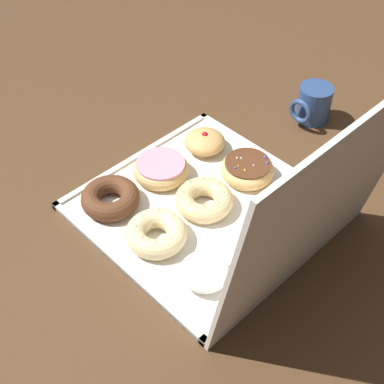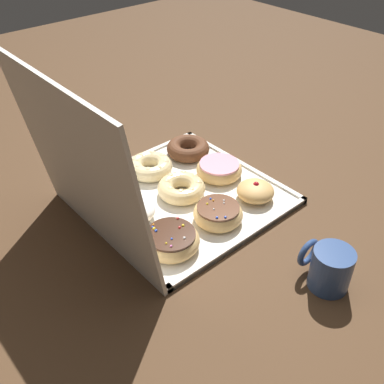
# 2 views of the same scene
# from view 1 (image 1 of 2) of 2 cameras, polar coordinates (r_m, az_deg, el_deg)

# --- Properties ---
(ground_plane) EXTENTS (3.00, 3.00, 0.00)m
(ground_plane) POSITION_cam_1_polar(r_m,az_deg,el_deg) (1.07, 1.24, -1.93)
(ground_plane) COLOR #4C331E
(donut_box) EXTENTS (0.42, 0.42, 0.01)m
(donut_box) POSITION_cam_1_polar(r_m,az_deg,el_deg) (1.06, 1.25, -1.74)
(donut_box) COLOR silver
(donut_box) RESTS_ON ground
(box_lid_open) EXTENTS (0.42, 0.07, 0.38)m
(box_lid_open) POSITION_cam_1_polar(r_m,az_deg,el_deg) (0.83, 13.47, -1.76)
(box_lid_open) COLOR silver
(box_lid_open) RESTS_ON ground
(jelly_filled_donut_0) EXTENTS (0.09, 0.09, 0.05)m
(jelly_filled_donut_0) POSITION_cam_1_polar(r_m,az_deg,el_deg) (1.17, 1.34, 5.32)
(jelly_filled_donut_0) COLOR tan
(jelly_filled_donut_0) RESTS_ON donut_box
(pink_frosted_donut_1) EXTENTS (0.12, 0.12, 0.04)m
(pink_frosted_donut_1) POSITION_cam_1_polar(r_m,az_deg,el_deg) (1.12, -3.12, 2.56)
(pink_frosted_donut_1) COLOR #E5B770
(pink_frosted_donut_1) RESTS_ON donut_box
(chocolate_cake_ring_donut_2) EXTENTS (0.12, 0.12, 0.04)m
(chocolate_cake_ring_donut_2) POSITION_cam_1_polar(r_m,az_deg,el_deg) (1.06, -8.57, -0.63)
(chocolate_cake_ring_donut_2) COLOR #59331E
(chocolate_cake_ring_donut_2) RESTS_ON donut_box
(sprinkle_donut_3) EXTENTS (0.11, 0.11, 0.04)m
(sprinkle_donut_3) POSITION_cam_1_polar(r_m,az_deg,el_deg) (1.12, 5.69, 2.50)
(sprinkle_donut_3) COLOR #E5B770
(sprinkle_donut_3) RESTS_ON donut_box
(cruller_donut_4) EXTENTS (0.11, 0.11, 0.04)m
(cruller_donut_4) POSITION_cam_1_polar(r_m,az_deg,el_deg) (1.05, 1.05, -0.73)
(cruller_donut_4) COLOR #EACC8C
(cruller_donut_4) RESTS_ON donut_box
(cruller_donut_5) EXTENTS (0.11, 0.11, 0.04)m
(cruller_donut_5) POSITION_cam_1_polar(r_m,az_deg,el_deg) (0.99, -3.87, -4.28)
(cruller_donut_5) COLOR beige
(cruller_donut_5) RESTS_ON donut_box
(sprinkle_donut_6) EXTENTS (0.12, 0.12, 0.04)m
(sprinkle_donut_6) POSITION_cam_1_polar(r_m,az_deg,el_deg) (1.06, 11.14, -1.12)
(sprinkle_donut_6) COLOR #E5B770
(sprinkle_donut_6) RESTS_ON donut_box
(powdered_filled_donut_7) EXTENTS (0.08, 0.08, 0.04)m
(powdered_filled_donut_7) POSITION_cam_1_polar(r_m,az_deg,el_deg) (0.99, 6.67, -4.61)
(powdered_filled_donut_7) COLOR white
(powdered_filled_donut_7) RESTS_ON donut_box
(powdered_filled_donut_8) EXTENTS (0.09, 0.09, 0.04)m
(powdered_filled_donut_8) POSITION_cam_1_polar(r_m,az_deg,el_deg) (0.93, 1.33, -8.38)
(powdered_filled_donut_8) COLOR white
(powdered_filled_donut_8) RESTS_ON donut_box
(coffee_mug) EXTENTS (0.10, 0.08, 0.09)m
(coffee_mug) POSITION_cam_1_polar(r_m,az_deg,el_deg) (1.29, 12.64, 9.10)
(coffee_mug) COLOR navy
(coffee_mug) RESTS_ON ground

